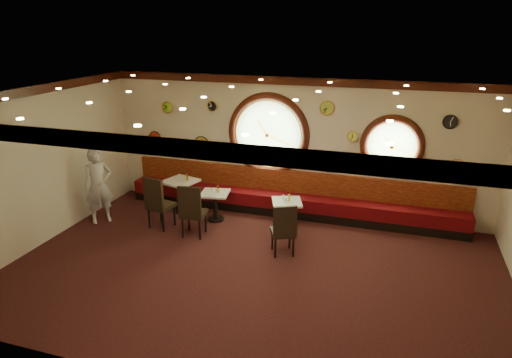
# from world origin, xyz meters

# --- Properties ---
(floor) EXTENTS (9.00, 6.00, 0.00)m
(floor) POSITION_xyz_m (0.00, 0.00, 0.00)
(floor) COLOR black
(floor) RESTS_ON ground
(ceiling) EXTENTS (9.00, 6.00, 0.02)m
(ceiling) POSITION_xyz_m (0.00, 0.00, 3.20)
(ceiling) COLOR #AF8531
(ceiling) RESTS_ON wall_back
(wall_back) EXTENTS (9.00, 0.02, 3.20)m
(wall_back) POSITION_xyz_m (0.00, 3.00, 1.60)
(wall_back) COLOR beige
(wall_back) RESTS_ON floor
(wall_front) EXTENTS (9.00, 0.02, 3.20)m
(wall_front) POSITION_xyz_m (0.00, -3.00, 1.60)
(wall_front) COLOR beige
(wall_front) RESTS_ON floor
(wall_left) EXTENTS (0.02, 6.00, 3.20)m
(wall_left) POSITION_xyz_m (-4.50, 0.00, 1.60)
(wall_left) COLOR beige
(wall_left) RESTS_ON floor
(molding_back) EXTENTS (9.00, 0.10, 0.18)m
(molding_back) POSITION_xyz_m (0.00, 2.95, 3.11)
(molding_back) COLOR #38120A
(molding_back) RESTS_ON wall_back
(molding_front) EXTENTS (9.00, 0.10, 0.18)m
(molding_front) POSITION_xyz_m (0.00, -2.95, 3.11)
(molding_front) COLOR #38120A
(molding_front) RESTS_ON wall_back
(molding_left) EXTENTS (0.10, 6.00, 0.18)m
(molding_left) POSITION_xyz_m (-4.45, 0.00, 3.11)
(molding_left) COLOR #38120A
(molding_left) RESTS_ON wall_back
(banquette_base) EXTENTS (8.00, 0.55, 0.20)m
(banquette_base) POSITION_xyz_m (0.00, 2.72, 0.10)
(banquette_base) COLOR black
(banquette_base) RESTS_ON floor
(banquette_seat) EXTENTS (8.00, 0.55, 0.30)m
(banquette_seat) POSITION_xyz_m (0.00, 2.72, 0.35)
(banquette_seat) COLOR #54070D
(banquette_seat) RESTS_ON banquette_base
(banquette_back) EXTENTS (8.00, 0.10, 0.55)m
(banquette_back) POSITION_xyz_m (0.00, 2.94, 0.75)
(banquette_back) COLOR #61070C
(banquette_back) RESTS_ON wall_back
(porthole_left_glass) EXTENTS (1.66, 0.02, 1.66)m
(porthole_left_glass) POSITION_xyz_m (-0.60, 3.00, 1.85)
(porthole_left_glass) COLOR #A2D07D
(porthole_left_glass) RESTS_ON wall_back
(porthole_left_frame) EXTENTS (1.98, 0.18, 1.98)m
(porthole_left_frame) POSITION_xyz_m (-0.60, 2.98, 1.85)
(porthole_left_frame) COLOR #38120A
(porthole_left_frame) RESTS_ON wall_back
(porthole_left_ring) EXTENTS (1.61, 0.03, 1.61)m
(porthole_left_ring) POSITION_xyz_m (-0.60, 2.95, 1.85)
(porthole_left_ring) COLOR gold
(porthole_left_ring) RESTS_ON wall_back
(porthole_right_glass) EXTENTS (1.10, 0.02, 1.10)m
(porthole_right_glass) POSITION_xyz_m (2.20, 3.00, 1.80)
(porthole_right_glass) COLOR #A2D07D
(porthole_right_glass) RESTS_ON wall_back
(porthole_right_frame) EXTENTS (1.38, 0.18, 1.38)m
(porthole_right_frame) POSITION_xyz_m (2.20, 2.98, 1.80)
(porthole_right_frame) COLOR #38120A
(porthole_right_frame) RESTS_ON wall_back
(porthole_right_ring) EXTENTS (1.09, 0.03, 1.09)m
(porthole_right_ring) POSITION_xyz_m (2.20, 2.95, 1.80)
(porthole_right_ring) COLOR gold
(porthole_right_ring) RESTS_ON wall_back
(wall_clock_0) EXTENTS (0.30, 0.03, 0.30)m
(wall_clock_0) POSITION_xyz_m (0.75, 2.96, 2.55)
(wall_clock_0) COLOR #A6C63E
(wall_clock_0) RESTS_ON wall_back
(wall_clock_1) EXTENTS (0.20, 0.03, 0.20)m
(wall_clock_1) POSITION_xyz_m (-1.90, 2.96, 1.20)
(wall_clock_1) COLOR white
(wall_clock_1) RESTS_ON wall_back
(wall_clock_2) EXTENTS (0.32, 0.03, 0.32)m
(wall_clock_2) POSITION_xyz_m (-3.60, 2.96, 1.55)
(wall_clock_2) COLOR red
(wall_clock_2) RESTS_ON wall_back
(wall_clock_3) EXTENTS (0.34, 0.03, 0.34)m
(wall_clock_3) POSITION_xyz_m (3.55, 2.96, 1.45)
(wall_clock_3) COLOR white
(wall_clock_3) RESTS_ON wall_back
(wall_clock_4) EXTENTS (0.26, 0.03, 0.26)m
(wall_clock_4) POSITION_xyz_m (-3.20, 2.96, 2.35)
(wall_clock_4) COLOR #87C727
(wall_clock_4) RESTS_ON wall_back
(wall_clock_5) EXTENTS (0.24, 0.03, 0.24)m
(wall_clock_5) POSITION_xyz_m (0.85, 2.96, 1.20)
(wall_clock_5) COLOR red
(wall_clock_5) RESTS_ON wall_back
(wall_clock_6) EXTENTS (0.36, 0.03, 0.36)m
(wall_clock_6) POSITION_xyz_m (-2.30, 2.96, 1.50)
(wall_clock_6) COLOR gold
(wall_clock_6) RESTS_ON wall_back
(wall_clock_7) EXTENTS (0.28, 0.03, 0.28)m
(wall_clock_7) POSITION_xyz_m (3.30, 2.96, 2.40)
(wall_clock_7) COLOR black
(wall_clock_7) RESTS_ON wall_back
(wall_clock_8) EXTENTS (0.24, 0.03, 0.24)m
(wall_clock_8) POSITION_xyz_m (-2.00, 2.96, 2.45)
(wall_clock_8) COLOR black
(wall_clock_8) RESTS_ON wall_back
(wall_clock_9) EXTENTS (0.22, 0.03, 0.22)m
(wall_clock_9) POSITION_xyz_m (1.35, 2.96, 1.95)
(wall_clock_9) COLOR #F1FB53
(wall_clock_9) RESTS_ON wall_back
(table_a) EXTENTS (0.88, 0.88, 0.78)m
(table_a) POSITION_xyz_m (-2.53, 2.14, 0.49)
(table_a) COLOR black
(table_a) RESTS_ON floor
(table_b) EXTENTS (0.71, 0.71, 0.68)m
(table_b) POSITION_xyz_m (-1.54, 1.89, 0.43)
(table_b) COLOR black
(table_b) RESTS_ON floor
(table_c) EXTENTS (0.79, 0.79, 0.68)m
(table_c) POSITION_xyz_m (0.15, 1.86, 0.43)
(table_c) COLOR black
(table_c) RESTS_ON floor
(chair_a) EXTENTS (0.59, 0.59, 0.74)m
(chair_a) POSITION_xyz_m (-2.56, 1.08, 0.69)
(chair_a) COLOR black
(chair_a) RESTS_ON floor
(chair_b) EXTENTS (0.53, 0.53, 0.72)m
(chair_b) POSITION_xyz_m (-1.67, 0.93, 0.67)
(chair_b) COLOR black
(chair_b) RESTS_ON floor
(chair_c) EXTENTS (0.60, 0.60, 0.67)m
(chair_c) POSITION_xyz_m (0.38, 0.72, 0.62)
(chair_c) COLOR black
(chair_c) RESTS_ON floor
(condiment_a_salt) EXTENTS (0.04, 0.04, 0.11)m
(condiment_a_salt) POSITION_xyz_m (-2.60, 2.17, 0.84)
(condiment_a_salt) COLOR silver
(condiment_a_salt) RESTS_ON table_a
(condiment_b_salt) EXTENTS (0.03, 0.03, 0.09)m
(condiment_b_salt) POSITION_xyz_m (-1.63, 1.95, 0.72)
(condiment_b_salt) COLOR silver
(condiment_b_salt) RESTS_ON table_b
(condiment_c_salt) EXTENTS (0.04, 0.04, 0.10)m
(condiment_c_salt) POSITION_xyz_m (0.05, 1.95, 0.73)
(condiment_c_salt) COLOR silver
(condiment_c_salt) RESTS_ON table_c
(condiment_a_pepper) EXTENTS (0.03, 0.03, 0.10)m
(condiment_a_pepper) POSITION_xyz_m (-2.55, 2.12, 0.83)
(condiment_a_pepper) COLOR silver
(condiment_a_pepper) RESTS_ON table_a
(condiment_b_pepper) EXTENTS (0.04, 0.04, 0.10)m
(condiment_b_pepper) POSITION_xyz_m (-1.48, 1.84, 0.73)
(condiment_b_pepper) COLOR silver
(condiment_b_pepper) RESTS_ON table_b
(condiment_c_pepper) EXTENTS (0.04, 0.04, 0.10)m
(condiment_c_pepper) POSITION_xyz_m (0.13, 1.86, 0.73)
(condiment_c_pepper) COLOR silver
(condiment_c_pepper) RESTS_ON table_c
(condiment_a_bottle) EXTENTS (0.05, 0.05, 0.16)m
(condiment_a_bottle) POSITION_xyz_m (-2.38, 2.21, 0.86)
(condiment_a_bottle) COLOR gold
(condiment_a_bottle) RESTS_ON table_a
(condiment_b_bottle) EXTENTS (0.05, 0.05, 0.17)m
(condiment_b_bottle) POSITION_xyz_m (-1.47, 1.91, 0.76)
(condiment_b_bottle) COLOR orange
(condiment_b_bottle) RESTS_ON table_b
(condiment_c_bottle) EXTENTS (0.05, 0.05, 0.15)m
(condiment_c_bottle) POSITION_xyz_m (0.19, 1.90, 0.75)
(condiment_c_bottle) COLOR gold
(condiment_c_bottle) RESTS_ON table_c
(waiter) EXTENTS (0.73, 0.74, 1.72)m
(waiter) POSITION_xyz_m (-4.00, 1.04, 0.86)
(waiter) COLOR silver
(waiter) RESTS_ON floor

